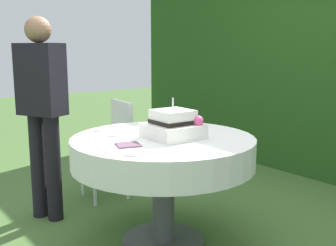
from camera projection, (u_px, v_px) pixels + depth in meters
name	position (u px, v px, depth m)	size (l,w,h in m)	color
ground_plane	(163.00, 241.00, 2.87)	(20.00, 20.00, 0.00)	#476B33
cake_table	(163.00, 153.00, 2.75)	(1.25, 1.25, 0.76)	#4C4C51
wedding_cake	(173.00, 126.00, 2.69)	(0.35, 0.35, 0.27)	white
serving_plate_near	(145.00, 127.00, 3.06)	(0.14, 0.14, 0.01)	white
serving_plate_far	(104.00, 130.00, 2.94)	(0.14, 0.14, 0.01)	white
serving_plate_left	(118.00, 135.00, 2.78)	(0.13, 0.13, 0.01)	white
serving_plate_right	(134.00, 154.00, 2.26)	(0.10, 0.10, 0.01)	white
napkin_stack	(128.00, 145.00, 2.48)	(0.14, 0.14, 0.01)	#6B4C60
garden_chair	(112.00, 139.00, 3.69)	(0.44, 0.44, 0.89)	white
standing_person	(42.00, 105.00, 3.12)	(0.41, 0.34, 1.60)	black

